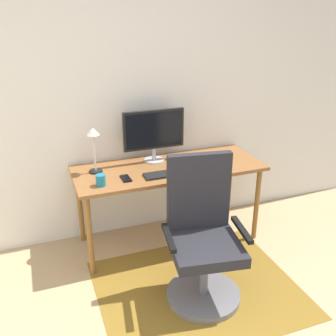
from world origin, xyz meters
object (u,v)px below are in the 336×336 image
Objects in this scene: desk at (169,174)px; keyboard at (170,173)px; coffee_cup at (101,180)px; desk_lamp at (93,141)px; computer_mouse at (209,168)px; office_chair at (203,244)px; monitor at (154,132)px; cell_phone at (126,178)px.

keyboard reaches higher than desk.
coffee_cup is 0.23× the size of desk_lamp.
computer_mouse is 0.10× the size of office_chair.
monitor is at bearing 113.59° from desk.
monitor reaches higher than desk_lamp.
desk is 0.71m from desk_lamp.
computer_mouse is 0.74× the size of cell_phone.
monitor is (-0.08, 0.17, 0.34)m from desk.
monitor reaches higher than coffee_cup.
office_chair is at bearing -86.75° from monitor.
desk_lamp is 0.36× the size of office_chair.
monitor reaches higher than keyboard.
office_chair reaches higher than coffee_cup.
computer_mouse is 0.74m from office_chair.
coffee_cup is at bearing -167.39° from cell_phone.
office_chair is at bearing -91.68° from desk.
desk_lamp reaches higher than cell_phone.
monitor reaches higher than desk.
cell_phone is (0.21, 0.05, -0.04)m from coffee_cup.
monitor is 5.20× the size of computer_mouse.
monitor is at bearing 102.22° from office_chair.
desk_lamp is (-0.56, 0.26, 0.26)m from keyboard.
desk_lamp is at bearing 155.18° from keyboard.
coffee_cup reaches higher than cell_phone.
coffee_cup is at bearing -147.50° from monitor.
office_chair is (0.03, -0.60, -0.31)m from keyboard.
computer_mouse is 0.71m from cell_phone.
keyboard is at bearing -24.82° from desk_lamp.
coffee_cup reaches higher than desk.
computer_mouse is at bearing -6.03° from cell_phone.
computer_mouse reaches higher than desk.
coffee_cup is 0.91m from office_chair.
coffee_cup is (-0.62, -0.18, 0.11)m from desk.
cell_phone is at bearing 174.20° from keyboard.
desk is at bearing 148.96° from computer_mouse.
desk_lamp is (-0.91, 0.28, 0.26)m from computer_mouse.
cell_phone is at bearing -48.26° from desk_lamp.
office_chair is (0.05, -0.93, -0.58)m from monitor.
office_chair reaches higher than cell_phone.
coffee_cup is 0.36m from desk_lamp.
monitor is 0.51× the size of office_chair.
desk_lamp is (-0.20, 0.22, 0.27)m from cell_phone.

